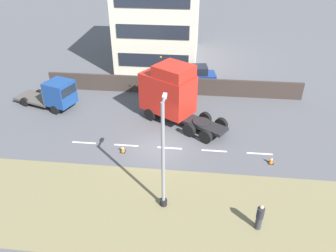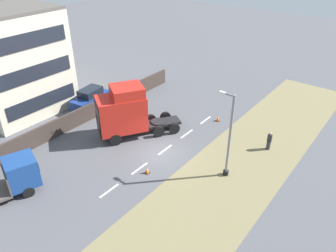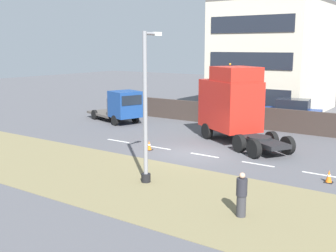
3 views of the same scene
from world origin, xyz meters
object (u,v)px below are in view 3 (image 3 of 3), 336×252
(lamp_post, at_px, (146,117))
(pedestrian, at_px, (242,195))
(lorry_cab, at_px, (232,104))
(flatbed_truck, at_px, (122,106))
(traffic_cone_lead, at_px, (149,145))
(traffic_cone_trailing, at_px, (329,176))
(parked_car, at_px, (291,114))

(lamp_post, xyz_separation_m, pedestrian, (-1.20, -5.18, -2.17))
(lorry_cab, height_order, flatbed_truck, lorry_cab)
(lamp_post, bearing_deg, traffic_cone_lead, 36.21)
(lorry_cab, relative_size, lamp_post, 1.09)
(lorry_cab, height_order, traffic_cone_lead, lorry_cab)
(flatbed_truck, height_order, pedestrian, flatbed_truck)
(flatbed_truck, xyz_separation_m, lamp_post, (-10.57, -10.59, 1.59))
(traffic_cone_lead, bearing_deg, lorry_cab, -30.27)
(lamp_post, height_order, traffic_cone_lead, lamp_post)
(pedestrian, height_order, traffic_cone_trailing, pedestrian)
(lorry_cab, height_order, pedestrian, lorry_cab)
(lamp_post, bearing_deg, lorry_cab, 3.51)
(flatbed_truck, distance_m, lamp_post, 15.04)
(lorry_cab, distance_m, traffic_cone_trailing, 9.24)
(lamp_post, relative_size, traffic_cone_trailing, 11.46)
(lorry_cab, bearing_deg, flatbed_truck, 117.31)
(lamp_post, bearing_deg, parked_car, -3.72)
(parked_car, distance_m, lamp_post, 16.47)
(traffic_cone_lead, bearing_deg, traffic_cone_trailing, -91.09)
(flatbed_truck, xyz_separation_m, parked_car, (5.76, -11.65, -0.32))
(traffic_cone_lead, bearing_deg, lamp_post, -143.79)
(pedestrian, bearing_deg, traffic_cone_trailing, -15.35)
(flatbed_truck, bearing_deg, traffic_cone_trailing, 89.70)
(parked_car, bearing_deg, traffic_cone_lead, 150.28)
(flatbed_truck, relative_size, lamp_post, 0.92)
(parked_car, bearing_deg, lorry_cab, 157.68)
(lorry_cab, xyz_separation_m, flatbed_truck, (0.84, 9.99, -1.03))
(parked_car, distance_m, traffic_cone_lead, 12.45)
(pedestrian, bearing_deg, lorry_cab, 27.86)
(lamp_post, bearing_deg, traffic_cone_trailing, -55.96)
(lorry_cab, bearing_deg, traffic_cone_lead, -178.15)
(lorry_cab, xyz_separation_m, parked_car, (6.60, -1.66, -1.35))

